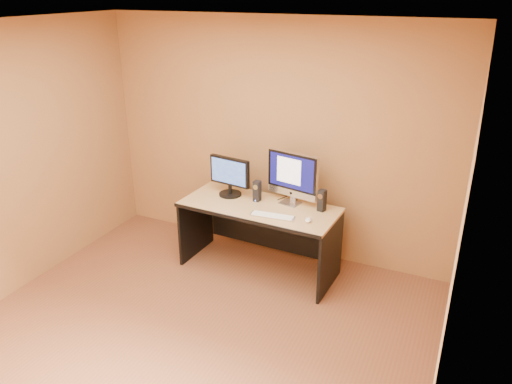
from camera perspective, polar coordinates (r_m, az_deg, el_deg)
floor at (r=4.52m, az=-8.33°, el=-17.08°), size 4.00×4.00×0.00m
walls at (r=3.83m, az=-9.41°, el=-1.90°), size 4.00×4.00×2.60m
ceiling at (r=3.50m, az=-10.82°, el=17.85°), size 4.00×4.00×0.00m
desk at (r=5.32m, az=0.34°, el=-5.29°), size 1.66×0.79×0.75m
imac at (r=5.12m, az=4.01°, el=1.55°), size 0.61×0.33×0.56m
second_monitor at (r=5.35m, az=-3.01°, el=1.77°), size 0.52×0.31×0.43m
speaker_left at (r=5.23m, az=0.12°, el=0.12°), size 0.07×0.08×0.22m
speaker_right at (r=5.05m, az=7.54°, el=-0.97°), size 0.09×0.09×0.22m
keyboard at (r=4.92m, az=1.87°, el=-2.73°), size 0.45×0.16×0.02m
mouse at (r=4.84m, az=5.99°, el=-3.18°), size 0.07×0.11×0.04m
cable_a at (r=5.26m, az=4.55°, el=-1.12°), size 0.04×0.22×0.01m
cable_b at (r=5.35m, az=3.16°, el=-0.64°), size 0.08×0.17×0.01m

